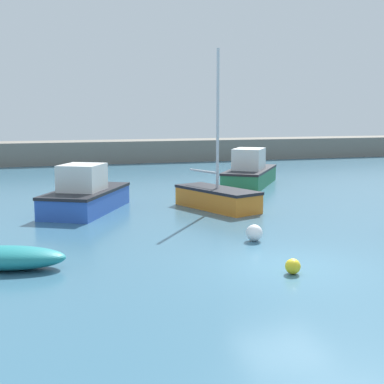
{
  "coord_description": "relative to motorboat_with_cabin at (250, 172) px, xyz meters",
  "views": [
    {
      "loc": [
        -6.65,
        -12.69,
        4.13
      ],
      "look_at": [
        -0.1,
        7.86,
        0.93
      ],
      "focal_mm": 50.0,
      "sensor_mm": 36.0,
      "label": 1
    }
  ],
  "objects": [
    {
      "name": "ground_plane",
      "position": [
        -5.74,
        -15.26,
        -0.86
      ],
      "size": [
        120.0,
        120.0,
        0.2
      ],
      "primitive_type": "cube",
      "color": "#38667F"
    },
    {
      "name": "harbor_breakwater",
      "position": [
        -5.74,
        17.02,
        0.15
      ],
      "size": [
        62.82,
        3.76,
        1.81
      ],
      "primitive_type": "cube",
      "color": "slate",
      "rests_on": "ground_plane"
    },
    {
      "name": "motorboat_with_cabin",
      "position": [
        0.0,
        0.0,
        0.0
      ],
      "size": [
        5.16,
        6.08,
        2.15
      ],
      "rotation": [
        0.0,
        0.0,
        0.95
      ],
      "color": "#287A4C",
      "rests_on": "ground_plane"
    },
    {
      "name": "sailboat_tall_mast",
      "position": [
        -4.41,
        -6.52,
        -0.25
      ],
      "size": [
        2.86,
        4.44,
        6.8
      ],
      "rotation": [
        0.0,
        0.0,
        5.06
      ],
      "color": "orange",
      "rests_on": "ground_plane"
    },
    {
      "name": "cabin_cruiser_white",
      "position": [
        -9.92,
        -5.45,
        -0.04
      ],
      "size": [
        4.4,
        5.51,
        2.03
      ],
      "rotation": [
        0.0,
        0.0,
        1.06
      ],
      "color": "#2D56B7",
      "rests_on": "ground_plane"
    },
    {
      "name": "open_tender_yellow",
      "position": [
        -12.98,
        -13.27,
        -0.45
      ],
      "size": [
        3.56,
        2.21,
        0.61
      ],
      "rotation": [
        0.0,
        0.0,
        2.84
      ],
      "color": "teal",
      "rests_on": "ground_plane"
    },
    {
      "name": "mooring_buoy_yellow",
      "position": [
        -5.84,
        -16.02,
        -0.55
      ],
      "size": [
        0.4,
        0.4,
        0.4
      ],
      "primitive_type": "sphere",
      "color": "yellow",
      "rests_on": "ground_plane"
    },
    {
      "name": "mooring_buoy_pink",
      "position": [
        -9.33,
        0.29,
        -0.47
      ],
      "size": [
        0.57,
        0.57,
        0.57
      ],
      "primitive_type": "sphere",
      "color": "#EA668C",
      "rests_on": "ground_plane"
    },
    {
      "name": "mooring_buoy_white",
      "position": [
        -5.31,
        -12.43,
        -0.48
      ],
      "size": [
        0.54,
        0.54,
        0.54
      ],
      "primitive_type": "sphere",
      "color": "white",
      "rests_on": "ground_plane"
    }
  ]
}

